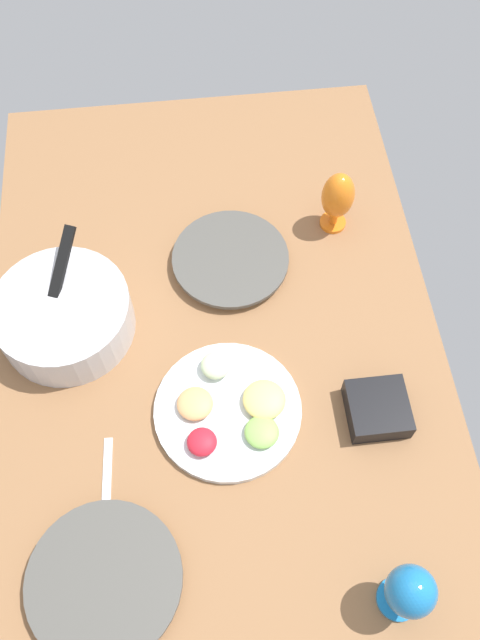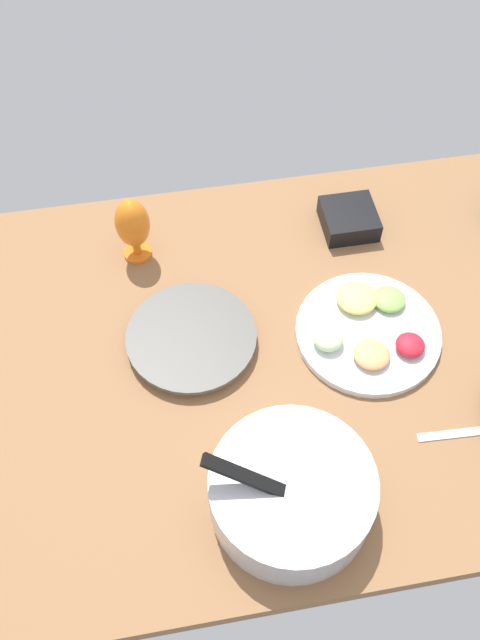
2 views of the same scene
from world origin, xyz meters
The scene contains 7 objects.
ground_plane centered at (0.00, 0.00, -2.00)cm, with size 160.00×104.00×4.00cm, color #8C603D.
dinner_plate_right centered at (21.39, -5.67, 1.57)cm, with size 28.54×28.54×3.03cm.
mixing_bowl centered at (7.81, 33.55, 5.88)cm, with size 31.61×30.80×18.54cm.
fruit_platter centered at (-17.17, -1.35, 1.64)cm, with size 32.05×32.05×5.46cm.
hurricane_glass_orange centered at (30.79, -32.93, 10.34)cm, with size 8.02×8.02×17.75cm.
square_bowl_black centered at (-21.18, -32.91, 2.94)cm, with size 12.84×12.84×5.28cm.
fork_by_left_plate centered at (-29.37, 25.37, 0.30)cm, with size 18.00×1.80×0.60cm, color silver.
Camera 2 is at (25.13, 77.60, 130.12)cm, focal length 39.32 mm.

